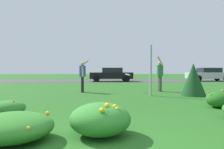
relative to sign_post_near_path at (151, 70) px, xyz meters
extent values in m
plane|color=#26601E|center=(-2.55, 3.80, -1.14)|extent=(120.00, 120.00, 0.00)
cube|color=#424244|center=(-2.55, 14.35, -1.14)|extent=(120.00, 7.74, 0.01)
cube|color=yellow|center=(-2.55, 14.35, -1.14)|extent=(120.00, 0.16, 0.00)
ellipsoid|color=#337F2D|center=(-4.62, -3.73, -0.96)|extent=(0.82, 0.72, 0.38)
sphere|color=orange|center=(-4.42, -3.92, -0.76)|extent=(0.06, 0.06, 0.06)
sphere|color=orange|center=(-4.46, -3.64, -0.82)|extent=(0.06, 0.06, 0.06)
sphere|color=orange|center=(-4.65, -3.96, -0.87)|extent=(0.08, 0.08, 0.08)
sphere|color=orange|center=(-4.45, -3.92, -0.90)|extent=(0.07, 0.07, 0.07)
sphere|color=orange|center=(-4.48, -3.86, -0.84)|extent=(0.07, 0.07, 0.07)
ellipsoid|color=#23661E|center=(1.32, -3.05, -0.90)|extent=(0.76, 0.73, 0.50)
sphere|color=orange|center=(1.32, -2.90, -0.83)|extent=(0.08, 0.08, 0.08)
sphere|color=orange|center=(1.22, -3.13, -0.77)|extent=(0.07, 0.07, 0.07)
sphere|color=orange|center=(0.97, -3.08, -0.67)|extent=(0.05, 0.05, 0.05)
sphere|color=orange|center=(1.56, -2.85, -0.65)|extent=(0.07, 0.07, 0.07)
ellipsoid|color=#337F2D|center=(-2.32, -5.48, -0.86)|extent=(1.07, 1.04, 0.57)
sphere|color=gold|center=(-2.30, -5.87, -0.63)|extent=(0.08, 0.08, 0.08)
sphere|color=gold|center=(-2.22, -5.90, -0.55)|extent=(0.09, 0.09, 0.09)
sphere|color=gold|center=(-2.05, -5.69, -0.65)|extent=(0.07, 0.07, 0.07)
sphere|color=gold|center=(-2.08, -5.64, -0.61)|extent=(0.08, 0.08, 0.08)
ellipsoid|color=#2D7526|center=(-3.72, -5.68, -0.92)|extent=(1.30, 1.19, 0.46)
sphere|color=orange|center=(-3.34, -6.10, -0.83)|extent=(0.06, 0.06, 0.06)
sphere|color=orange|center=(-3.88, -5.77, -0.82)|extent=(0.06, 0.06, 0.06)
sphere|color=orange|center=(-3.53, -5.78, -0.77)|extent=(0.05, 0.05, 0.05)
sphere|color=orange|center=(-3.13, -5.83, -0.68)|extent=(0.07, 0.07, 0.07)
sphere|color=orange|center=(-3.65, -5.32, -0.86)|extent=(0.06, 0.06, 0.06)
sphere|color=orange|center=(-3.57, -5.14, -0.85)|extent=(0.09, 0.09, 0.09)
cube|color=#93969B|center=(0.00, 0.00, 0.00)|extent=(0.07, 0.10, 2.29)
cone|color=#19471E|center=(1.91, -0.13, -0.41)|extent=(1.10, 1.10, 1.47)
cylinder|color=#2D4C9E|center=(-3.19, 1.73, -0.04)|extent=(0.34, 0.34, 0.58)
sphere|color=tan|center=(-3.19, 1.73, 0.34)|extent=(0.21, 0.21, 0.21)
cylinder|color=black|center=(-3.20, 1.82, -0.74)|extent=(0.14, 0.14, 0.81)
cylinder|color=black|center=(-3.19, 1.65, -0.74)|extent=(0.14, 0.14, 0.81)
cylinder|color=tan|center=(-3.12, 1.93, 0.38)|extent=(0.47, 0.10, 0.42)
cylinder|color=tan|center=(-3.17, 1.54, -0.06)|extent=(0.11, 0.09, 0.55)
cylinder|color=#287038|center=(0.99, 1.84, 0.00)|extent=(0.34, 0.34, 0.60)
sphere|color=tan|center=(0.99, 1.84, 0.40)|extent=(0.21, 0.21, 0.21)
cylinder|color=#4C4742|center=(0.99, 1.75, -0.72)|extent=(0.14, 0.14, 0.85)
cylinder|color=#4C4742|center=(0.99, 1.92, -0.72)|extent=(0.14, 0.14, 0.85)
cylinder|color=tan|center=(0.94, 1.64, 0.50)|extent=(0.36, 0.10, 0.53)
cylinder|color=tan|center=(0.96, 2.03, -0.02)|extent=(0.11, 0.09, 0.57)
cylinder|color=#ADD6E5|center=(-0.81, 1.67, -0.22)|extent=(0.28, 0.28, 0.13)
torus|color=#ADD6E5|center=(-0.81, 1.67, -0.22)|extent=(0.28, 0.27, 0.13)
cube|color=#B7BABF|center=(9.71, 12.61, -0.52)|extent=(4.50, 1.82, 0.66)
cube|color=black|center=(9.81, 12.61, 0.05)|extent=(2.10, 1.64, 0.52)
cylinder|color=black|center=(8.16, 11.72, -0.81)|extent=(0.66, 0.22, 0.66)
cylinder|color=black|center=(8.16, 13.50, -0.81)|extent=(0.66, 0.22, 0.66)
cylinder|color=black|center=(11.26, 13.50, -0.81)|extent=(0.66, 0.22, 0.66)
cube|color=black|center=(-1.02, 12.61, -0.52)|extent=(4.50, 1.82, 0.66)
cube|color=black|center=(-0.92, 12.61, 0.05)|extent=(2.10, 1.64, 0.52)
cylinder|color=black|center=(-2.57, 11.72, -0.81)|extent=(0.66, 0.22, 0.66)
cylinder|color=black|center=(-2.57, 13.50, -0.81)|extent=(0.66, 0.22, 0.66)
cylinder|color=black|center=(0.53, 11.72, -0.81)|extent=(0.66, 0.22, 0.66)
cylinder|color=black|center=(0.53, 13.50, -0.81)|extent=(0.66, 0.22, 0.66)
camera|label=1|loc=(-2.35, -9.01, -0.02)|focal=32.62mm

